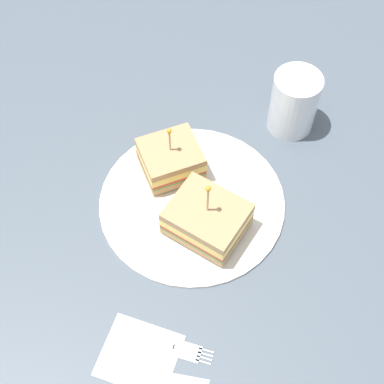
{
  "coord_description": "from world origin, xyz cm",
  "views": [
    {
      "loc": [
        -43.12,
        -1.29,
        69.92
      ],
      "look_at": [
        0.0,
        0.0,
        2.89
      ],
      "focal_mm": 52.66,
      "sensor_mm": 36.0,
      "label": 1
    }
  ],
  "objects_px": {
    "drink_glass": "(293,105)",
    "sandwich_half_front": "(207,219)",
    "fork": "(174,347)",
    "knife": "(163,378)",
    "napkin": "(139,355)",
    "plate": "(192,201)",
    "sandwich_half_back": "(171,159)"
  },
  "relations": [
    {
      "from": "sandwich_half_front",
      "to": "napkin",
      "type": "height_order",
      "value": "sandwich_half_front"
    },
    {
      "from": "drink_glass",
      "to": "sandwich_half_back",
      "type": "bearing_deg",
      "value": 118.04
    },
    {
      "from": "drink_glass",
      "to": "plate",
      "type": "bearing_deg",
      "value": 135.42
    },
    {
      "from": "drink_glass",
      "to": "fork",
      "type": "bearing_deg",
      "value": 155.54
    },
    {
      "from": "plate",
      "to": "knife",
      "type": "height_order",
      "value": "plate"
    },
    {
      "from": "napkin",
      "to": "fork",
      "type": "height_order",
      "value": "fork"
    },
    {
      "from": "sandwich_half_front",
      "to": "knife",
      "type": "xyz_separation_m",
      "value": [
        -0.21,
        0.05,
        -0.03
      ]
    },
    {
      "from": "napkin",
      "to": "sandwich_half_front",
      "type": "bearing_deg",
      "value": -24.19
    },
    {
      "from": "sandwich_half_back",
      "to": "fork",
      "type": "xyz_separation_m",
      "value": [
        -0.27,
        -0.02,
        -0.03
      ]
    },
    {
      "from": "fork",
      "to": "plate",
      "type": "bearing_deg",
      "value": -4.24
    },
    {
      "from": "sandwich_half_back",
      "to": "drink_glass",
      "type": "height_order",
      "value": "drink_glass"
    },
    {
      "from": "drink_glass",
      "to": "napkin",
      "type": "relative_size",
      "value": 1.08
    },
    {
      "from": "drink_glass",
      "to": "sandwich_half_front",
      "type": "bearing_deg",
      "value": 146.92
    },
    {
      "from": "sandwich_half_front",
      "to": "fork",
      "type": "bearing_deg",
      "value": 167.42
    },
    {
      "from": "napkin",
      "to": "drink_glass",
      "type": "bearing_deg",
      "value": -29.05
    },
    {
      "from": "plate",
      "to": "sandwich_half_front",
      "type": "relative_size",
      "value": 2.09
    },
    {
      "from": "plate",
      "to": "sandwich_half_back",
      "type": "bearing_deg",
      "value": 30.69
    },
    {
      "from": "plate",
      "to": "fork",
      "type": "height_order",
      "value": "plate"
    },
    {
      "from": "sandwich_half_front",
      "to": "drink_glass",
      "type": "xyz_separation_m",
      "value": [
        0.2,
        -0.13,
        0.01
      ]
    },
    {
      "from": "fork",
      "to": "knife",
      "type": "height_order",
      "value": "same"
    },
    {
      "from": "sandwich_half_back",
      "to": "knife",
      "type": "distance_m",
      "value": 0.31
    },
    {
      "from": "fork",
      "to": "napkin",
      "type": "bearing_deg",
      "value": 104.55
    },
    {
      "from": "sandwich_half_back",
      "to": "napkin",
      "type": "bearing_deg",
      "value": 174.68
    },
    {
      "from": "plate",
      "to": "sandwich_half_back",
      "type": "distance_m",
      "value": 0.07
    },
    {
      "from": "sandwich_half_front",
      "to": "knife",
      "type": "height_order",
      "value": "sandwich_half_front"
    },
    {
      "from": "sandwich_half_front",
      "to": "napkin",
      "type": "relative_size",
      "value": 1.39
    },
    {
      "from": "knife",
      "to": "fork",
      "type": "bearing_deg",
      "value": -18.18
    },
    {
      "from": "fork",
      "to": "knife",
      "type": "xyz_separation_m",
      "value": [
        -0.04,
        0.01,
        0.0
      ]
    },
    {
      "from": "sandwich_half_back",
      "to": "knife",
      "type": "relative_size",
      "value": 0.81
    },
    {
      "from": "plate",
      "to": "fork",
      "type": "distance_m",
      "value": 0.21
    },
    {
      "from": "sandwich_half_front",
      "to": "plate",
      "type": "bearing_deg",
      "value": 25.66
    },
    {
      "from": "drink_glass",
      "to": "knife",
      "type": "relative_size",
      "value": 0.77
    }
  ]
}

